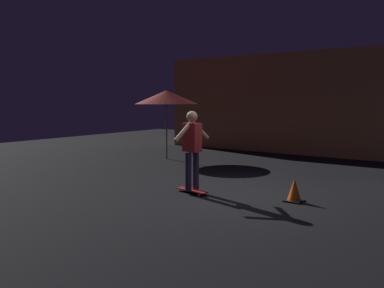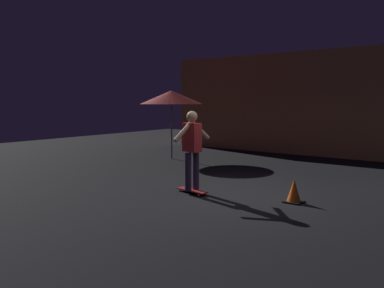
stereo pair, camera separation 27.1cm
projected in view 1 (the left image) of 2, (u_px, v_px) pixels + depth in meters
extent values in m
plane|color=black|center=(241.00, 195.00, 8.06)|extent=(28.00, 28.00, 0.00)
cube|color=#C67A47|center=(335.00, 103.00, 14.80)|extent=(12.93, 3.35, 3.72)
cylinder|color=slate|center=(167.00, 126.00, 13.01)|extent=(0.05, 0.05, 2.20)
cone|color=#A52626|center=(166.00, 97.00, 12.91)|extent=(2.10, 2.10, 0.45)
cube|color=#AD1E23|center=(192.00, 190.00, 8.22)|extent=(0.80, 0.34, 0.02)
sphere|color=silver|center=(205.00, 194.00, 8.07)|extent=(0.05, 0.05, 0.05)
sphere|color=silver|center=(199.00, 195.00, 7.95)|extent=(0.05, 0.05, 0.05)
sphere|color=silver|center=(185.00, 189.00, 8.50)|extent=(0.05, 0.05, 0.05)
sphere|color=silver|center=(180.00, 190.00, 8.38)|extent=(0.05, 0.05, 0.05)
cylinder|color=#382D4C|center=(196.00, 170.00, 8.25)|extent=(0.14, 0.14, 0.82)
cylinder|color=#382D4C|center=(188.00, 171.00, 8.10)|extent=(0.14, 0.14, 0.82)
cube|color=red|center=(192.00, 137.00, 8.10)|extent=(0.41, 0.29, 0.60)
sphere|color=tan|center=(192.00, 117.00, 8.05)|extent=(0.23, 0.23, 0.23)
cylinder|color=tan|center=(199.00, 130.00, 8.23)|extent=(0.19, 0.55, 0.46)
cylinder|color=tan|center=(184.00, 131.00, 7.93)|extent=(0.19, 0.55, 0.46)
cube|color=black|center=(294.00, 201.00, 7.54)|extent=(0.34, 0.34, 0.03)
cone|color=#EA5914|center=(294.00, 190.00, 7.51)|extent=(0.28, 0.28, 0.46)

